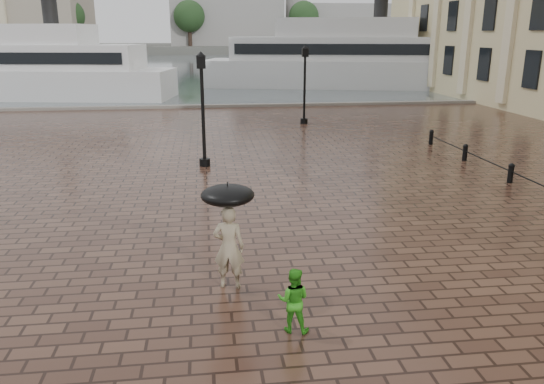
{
  "coord_description": "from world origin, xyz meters",
  "views": [
    {
      "loc": [
        3.07,
        -7.33,
        5.21
      ],
      "look_at": [
        4.67,
        5.27,
        1.4
      ],
      "focal_mm": 35.0,
      "sensor_mm": 36.0,
      "label": 1
    }
  ],
  "objects": [
    {
      "name": "child_pedestrian",
      "position": [
        4.53,
        1.11,
        0.61
      ],
      "size": [
        0.7,
        0.61,
        1.22
      ],
      "primitive_type": "imported",
      "rotation": [
        0.0,
        0.0,
        2.85
      ],
      "color": "#2F951B",
      "rests_on": "ground"
    },
    {
      "name": "ferry_near",
      "position": [
        -11.85,
        39.83,
        2.44
      ],
      "size": [
        25.37,
        10.2,
        8.11
      ],
      "rotation": [
        0.0,
        0.0,
        -0.18
      ],
      "color": "silver",
      "rests_on": "ground"
    },
    {
      "name": "far_shore",
      "position": [
        0.0,
        160.0,
        1.0
      ],
      "size": [
        300.0,
        60.0,
        2.0
      ],
      "primitive_type": "cube",
      "color": "#4C4C47",
      "rests_on": "ground"
    },
    {
      "name": "street_lamps",
      "position": [
        -1.5,
        17.5,
        2.33
      ],
      "size": [
        21.44,
        14.44,
        4.4
      ],
      "color": "black",
      "rests_on": "ground"
    },
    {
      "name": "distant_skyline",
      "position": [
        48.14,
        150.0,
        9.45
      ],
      "size": [
        102.5,
        22.0,
        33.0
      ],
      "color": "gray",
      "rests_on": "ground"
    },
    {
      "name": "adult_pedestrian",
      "position": [
        3.47,
        3.0,
        0.91
      ],
      "size": [
        0.74,
        0.56,
        1.82
      ],
      "primitive_type": "imported",
      "rotation": [
        0.0,
        0.0,
        2.93
      ],
      "color": "tan",
      "rests_on": "ground"
    },
    {
      "name": "umbrella",
      "position": [
        3.47,
        3.0,
        2.05
      ],
      "size": [
        1.1,
        1.1,
        1.18
      ],
      "color": "black",
      "rests_on": "ground"
    },
    {
      "name": "ferry_far",
      "position": [
        17.09,
        45.71,
        2.74
      ],
      "size": [
        28.54,
        13.26,
        9.1
      ],
      "rotation": [
        0.0,
        0.0,
        -0.25
      ],
      "color": "silver",
      "rests_on": "ground"
    },
    {
      "name": "far_trees",
      "position": [
        0.0,
        138.0,
        9.42
      ],
      "size": [
        188.0,
        8.0,
        13.5
      ],
      "color": "#2D2119",
      "rests_on": "ground"
    },
    {
      "name": "quay_edge",
      "position": [
        0.0,
        32.0,
        0.0
      ],
      "size": [
        80.0,
        0.6,
        0.3
      ],
      "primitive_type": "cube",
      "color": "slate",
      "rests_on": "ground"
    },
    {
      "name": "harbour_water",
      "position": [
        0.0,
        92.0,
        0.0
      ],
      "size": [
        240.0,
        240.0,
        0.0
      ],
      "primitive_type": "plane",
      "color": "#404B4E",
      "rests_on": "ground"
    }
  ]
}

